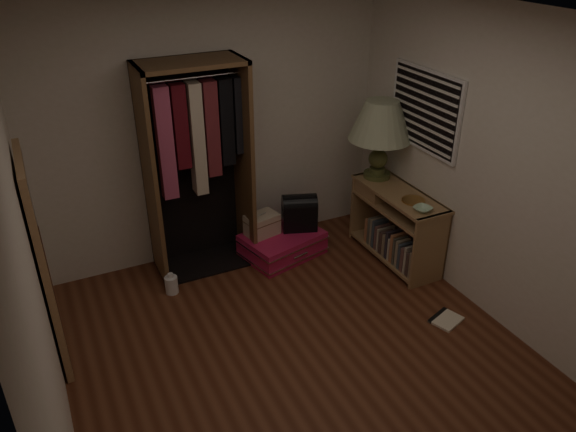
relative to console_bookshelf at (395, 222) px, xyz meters
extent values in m
plane|color=#542918|center=(-1.54, -1.03, -0.40)|extent=(4.00, 4.00, 0.00)
cube|color=silver|center=(-1.54, 0.97, 0.90)|extent=(3.50, 0.02, 2.60)
cube|color=silver|center=(0.21, -1.03, 0.90)|extent=(0.02, 4.00, 2.60)
cube|color=silver|center=(-3.29, -1.03, 0.90)|extent=(0.02, 4.00, 2.60)
cube|color=silver|center=(-1.54, -1.03, 2.20)|extent=(3.50, 4.00, 0.01)
cube|color=white|center=(0.19, -0.03, 1.15)|extent=(0.03, 0.96, 0.76)
cube|color=black|center=(0.19, -0.03, 1.15)|extent=(0.03, 0.90, 0.70)
cube|color=white|center=(0.17, -0.03, 0.84)|extent=(0.01, 0.88, 0.02)
cube|color=white|center=(0.17, -0.03, 0.92)|extent=(0.01, 0.88, 0.02)
cube|color=white|center=(0.17, -0.03, 0.99)|extent=(0.01, 0.88, 0.02)
cube|color=white|center=(0.17, -0.03, 1.07)|extent=(0.01, 0.88, 0.02)
cube|color=white|center=(0.17, -0.03, 1.15)|extent=(0.01, 0.88, 0.02)
cube|color=white|center=(0.17, -0.03, 1.23)|extent=(0.01, 0.88, 0.02)
cube|color=white|center=(0.17, -0.03, 1.30)|extent=(0.01, 0.88, 0.02)
cube|color=white|center=(0.17, -0.03, 1.38)|extent=(0.01, 0.88, 0.02)
cube|color=white|center=(0.17, -0.03, 1.46)|extent=(0.01, 0.88, 0.02)
cube|color=#977149|center=(0.00, -0.56, -0.03)|extent=(0.40, 0.03, 0.75)
cube|color=#977149|center=(0.00, 0.51, -0.03)|extent=(0.40, 0.03, 0.75)
cube|color=#977149|center=(0.00, -0.03, -0.34)|extent=(0.40, 1.04, 0.03)
cube|color=#977149|center=(0.00, -0.03, 0.17)|extent=(0.40, 1.04, 0.03)
cube|color=#977149|center=(0.00, -0.03, 0.33)|extent=(0.42, 1.12, 0.03)
cube|color=brown|center=(0.19, -0.03, -0.03)|extent=(0.02, 1.10, 0.75)
cube|color=#977149|center=(-0.01, 0.30, 0.24)|extent=(0.36, 0.38, 0.13)
cube|color=gray|center=(-0.08, -0.50, -0.19)|extent=(0.17, 0.03, 0.28)
cube|color=#4C3833|center=(-0.06, -0.46, -0.20)|extent=(0.21, 0.04, 0.25)
cube|color=#B7AD99|center=(-0.06, -0.41, -0.18)|extent=(0.21, 0.03, 0.29)
cube|color=brown|center=(-0.08, -0.37, -0.20)|extent=(0.17, 0.04, 0.26)
cube|color=#3F4C59|center=(-0.09, -0.32, -0.19)|extent=(0.16, 0.03, 0.27)
cube|color=gray|center=(-0.09, -0.28, -0.18)|extent=(0.15, 0.04, 0.29)
cube|color=#59594C|center=(-0.08, -0.23, -0.18)|extent=(0.17, 0.03, 0.29)
cube|color=#B2724C|center=(-0.06, -0.19, -0.17)|extent=(0.22, 0.04, 0.31)
cube|color=beige|center=(-0.06, -0.15, -0.20)|extent=(0.21, 0.03, 0.24)
cube|color=#332D38|center=(-0.07, -0.11, -0.18)|extent=(0.20, 0.04, 0.30)
cube|color=gray|center=(-0.09, -0.06, -0.21)|extent=(0.16, 0.05, 0.24)
cube|color=#4C3833|center=(-0.09, -0.01, -0.20)|extent=(0.15, 0.05, 0.25)
cube|color=#B7AD99|center=(-0.07, 0.04, -0.20)|extent=(0.20, 0.03, 0.26)
cube|color=brown|center=(-0.08, 0.08, -0.19)|extent=(0.17, 0.04, 0.27)
cube|color=#3F4C59|center=(-0.08, 0.13, -0.17)|extent=(0.18, 0.04, 0.31)
cube|color=gray|center=(-0.06, 0.17, -0.17)|extent=(0.21, 0.03, 0.30)
cube|color=#59594C|center=(-0.08, 0.21, -0.18)|extent=(0.18, 0.04, 0.30)
cube|color=#B2724C|center=(-0.07, 0.26, -0.19)|extent=(0.21, 0.04, 0.27)
cube|color=brown|center=(-2.24, 0.71, 0.62)|extent=(0.04, 0.50, 2.05)
cube|color=brown|center=(-1.33, 0.71, 0.62)|extent=(0.04, 0.50, 2.05)
cube|color=brown|center=(-1.79, 0.71, 1.63)|extent=(0.95, 0.50, 0.04)
cube|color=black|center=(-1.79, 0.95, 0.62)|extent=(0.95, 0.02, 2.05)
cube|color=black|center=(-1.79, 0.71, -0.39)|extent=(0.95, 0.50, 0.02)
cylinder|color=silver|center=(-1.79, 0.71, 1.50)|extent=(0.87, 0.02, 0.02)
cube|color=#BF4C72|center=(-2.08, 0.69, 0.95)|extent=(0.14, 0.12, 1.04)
cube|color=#590F19|center=(-1.92, 0.69, 1.08)|extent=(0.12, 0.11, 0.77)
cube|color=beige|center=(-1.79, 0.69, 0.94)|extent=(0.11, 0.16, 1.05)
cube|color=maroon|center=(-1.65, 0.69, 1.02)|extent=(0.13, 0.14, 0.89)
cube|color=black|center=(-1.50, 0.69, 1.06)|extent=(0.12, 0.11, 0.81)
cube|color=black|center=(-1.36, 0.69, 1.11)|extent=(0.12, 0.11, 0.72)
cube|color=#A57A50|center=(-3.24, -0.03, 0.45)|extent=(0.05, 0.80, 1.70)
cube|color=white|center=(-3.21, -0.03, 0.45)|extent=(0.01, 0.68, 1.58)
cube|color=#C8184B|center=(-1.01, 0.53, -0.28)|extent=(0.89, 0.72, 0.24)
cube|color=silver|center=(-1.01, 0.53, -0.35)|extent=(0.91, 0.75, 0.01)
cube|color=silver|center=(-1.01, 0.53, -0.21)|extent=(0.91, 0.75, 0.01)
cylinder|color=silver|center=(-0.94, 0.25, -0.28)|extent=(0.18, 0.06, 0.02)
cube|color=#BEAB91|center=(-1.20, 0.62, -0.05)|extent=(0.36, 0.29, 0.22)
cube|color=brown|center=(-1.20, 0.62, 0.00)|extent=(0.37, 0.29, 0.01)
cylinder|color=silver|center=(-1.20, 0.62, 0.07)|extent=(0.09, 0.03, 0.01)
cube|color=black|center=(-0.80, 0.57, -0.02)|extent=(0.41, 0.33, 0.27)
cylinder|color=black|center=(-0.80, 0.57, 0.11)|extent=(0.41, 0.33, 0.23)
cylinder|color=#474F26|center=(0.00, 0.38, 0.37)|extent=(0.32, 0.32, 0.05)
cylinder|color=#474F26|center=(0.00, 0.38, 0.42)|extent=(0.19, 0.19, 0.06)
sphere|color=#474F26|center=(0.00, 0.38, 0.55)|extent=(0.23, 0.23, 0.20)
cylinder|color=#474F26|center=(0.00, 0.38, 0.70)|extent=(0.08, 0.08, 0.11)
cone|color=beige|center=(0.00, 0.38, 0.96)|extent=(0.75, 0.75, 0.39)
cone|color=silver|center=(0.00, 0.38, 0.96)|extent=(0.67, 0.67, 0.37)
cylinder|color=#B28444|center=(0.00, -0.24, 0.36)|extent=(0.22, 0.22, 0.01)
imported|color=#B3D7B4|center=(-0.05, -0.44, 0.37)|extent=(0.20, 0.20, 0.04)
cylinder|color=white|center=(-2.24, 0.37, -0.32)|extent=(0.12, 0.12, 0.17)
cylinder|color=white|center=(-2.24, 0.37, -0.21)|extent=(0.05, 0.05, 0.04)
cube|color=#F6EACF|center=(-0.19, -1.09, -0.39)|extent=(0.32, 0.28, 0.02)
cube|color=black|center=(-0.22, -1.01, -0.39)|extent=(0.26, 0.12, 0.02)
camera|label=1|loc=(-3.14, -3.98, 2.74)|focal=35.00mm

